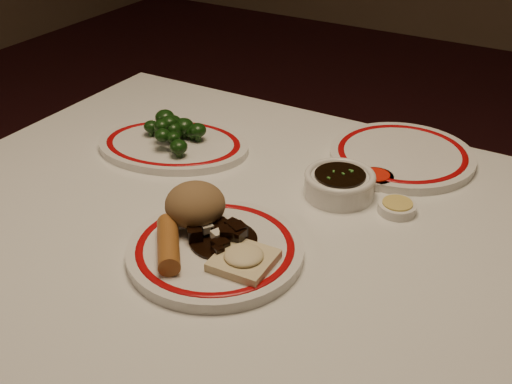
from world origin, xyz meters
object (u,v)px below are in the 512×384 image
object	(u,v)px
fried_wonton	(244,258)
soy_bowl	(339,185)
spring_roll	(168,244)
broccoli_pile	(172,129)
dining_table	(255,268)
rice_mound	(195,205)
broccoli_plate	(173,145)
main_plate	(215,250)
stirfry_heap	(223,235)

from	to	relation	value
fried_wonton	soy_bowl	distance (m)	0.27
spring_roll	broccoli_pile	world-z (taller)	broccoli_pile
dining_table	broccoli_pile	distance (m)	0.34
spring_roll	broccoli_pile	distance (m)	0.38
dining_table	spring_roll	distance (m)	0.21
rice_mound	spring_roll	size ratio (longest dim) A/B	0.81
rice_mound	broccoli_plate	world-z (taller)	rice_mound
main_plate	broccoli_pile	xyz separation A→B (m)	(-0.27, 0.26, 0.03)
dining_table	soy_bowl	size ratio (longest dim) A/B	9.98
broccoli_plate	stirfry_heap	bearing A→B (deg)	-41.21
dining_table	stirfry_heap	size ratio (longest dim) A/B	11.57
rice_mound	soy_bowl	distance (m)	0.27
stirfry_heap	fried_wonton	bearing A→B (deg)	-30.20
broccoli_plate	fried_wonton	bearing A→B (deg)	-39.49
rice_mound	fried_wonton	world-z (taller)	rice_mound
rice_mound	spring_roll	bearing A→B (deg)	-82.68
broccoli_pile	stirfry_heap	bearing A→B (deg)	-41.52
dining_table	main_plate	bearing A→B (deg)	-92.56
dining_table	rice_mound	xyz separation A→B (m)	(-0.07, -0.07, 0.14)
main_plate	broccoli_plate	size ratio (longest dim) A/B	0.90
main_plate	fried_wonton	size ratio (longest dim) A/B	3.71
dining_table	soy_bowl	distance (m)	0.20
dining_table	fried_wonton	xyz separation A→B (m)	(0.05, -0.12, 0.12)
broccoli_pile	main_plate	bearing A→B (deg)	-43.72
broccoli_pile	soy_bowl	xyz separation A→B (m)	(0.36, -0.00, -0.02)
main_plate	stirfry_heap	size ratio (longest dim) A/B	3.06
rice_mound	broccoli_pile	bearing A→B (deg)	133.52
rice_mound	broccoli_plate	bearing A→B (deg)	133.73
fried_wonton	broccoli_pile	size ratio (longest dim) A/B	0.64
fried_wonton	soy_bowl	world-z (taller)	same
fried_wonton	broccoli_plate	world-z (taller)	fried_wonton
broccoli_pile	fried_wonton	bearing A→B (deg)	-39.78
soy_bowl	fried_wonton	bearing A→B (deg)	-95.81
main_plate	broccoli_pile	bearing A→B (deg)	136.28
main_plate	broccoli_plate	world-z (taller)	main_plate
rice_mound	stirfry_heap	xyz separation A→B (m)	(0.06, -0.02, -0.02)
main_plate	fried_wonton	xyz separation A→B (m)	(0.06, -0.02, 0.02)
rice_mound	stirfry_heap	bearing A→B (deg)	-17.55
main_plate	soy_bowl	xyz separation A→B (m)	(0.09, 0.26, 0.01)
spring_roll	broccoli_plate	world-z (taller)	spring_roll
spring_roll	stirfry_heap	size ratio (longest dim) A/B	1.12
rice_mound	main_plate	bearing A→B (deg)	-31.68
rice_mound	soy_bowl	xyz separation A→B (m)	(0.15, 0.22, -0.03)
stirfry_heap	broccoli_plate	xyz separation A→B (m)	(-0.27, 0.23, -0.02)
soy_bowl	rice_mound	bearing A→B (deg)	-123.96
fried_wonton	stirfry_heap	bearing A→B (deg)	149.80
dining_table	main_plate	xyz separation A→B (m)	(-0.00, -0.11, 0.10)
dining_table	main_plate	world-z (taller)	main_plate
main_plate	stirfry_heap	distance (m)	0.03
fried_wonton	broccoli_pile	xyz separation A→B (m)	(-0.33, 0.28, 0.01)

